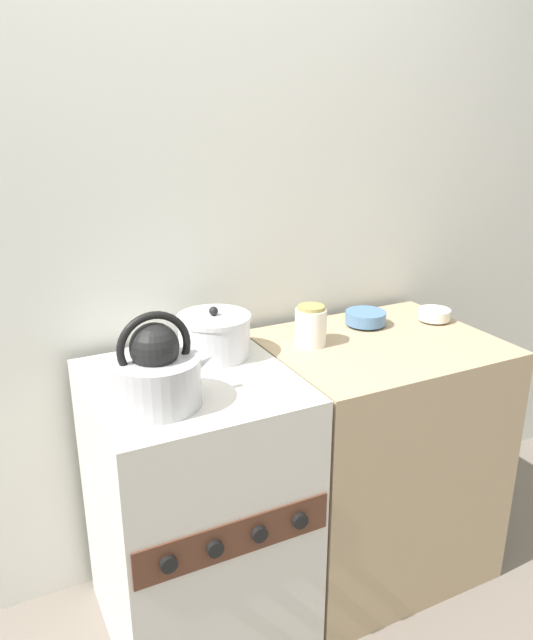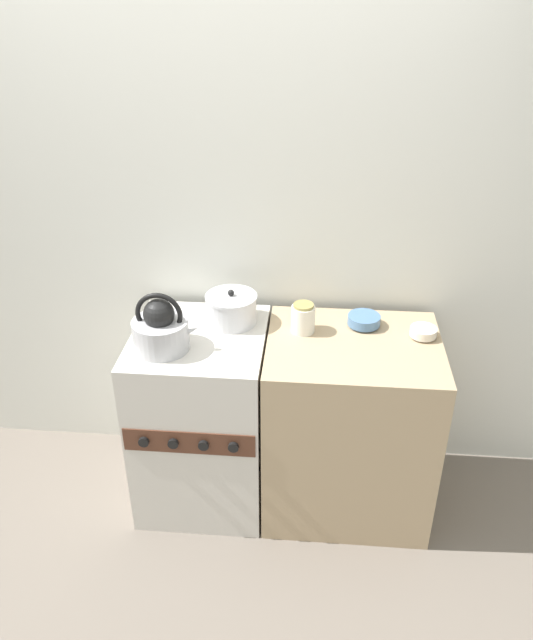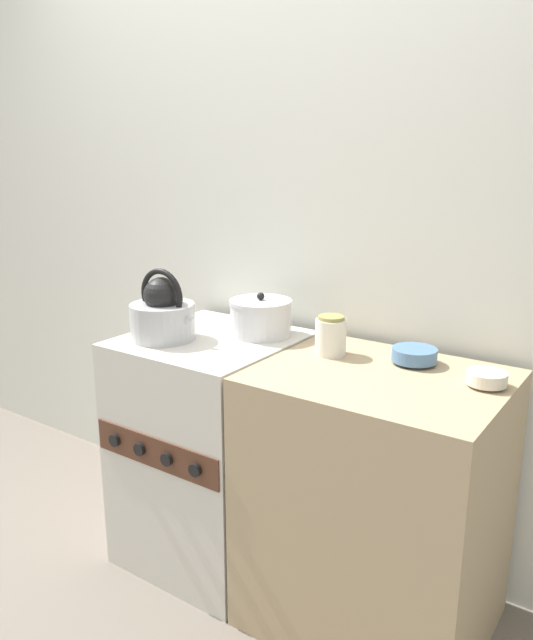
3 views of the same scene
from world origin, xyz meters
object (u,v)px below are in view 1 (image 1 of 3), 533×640
kettle (157,372)px  enamel_bowl (366,318)px  storage_jar (311,326)px  cooking_pot (214,335)px  stove (196,509)px  small_ceramic_bowl (434,314)px

kettle → enamel_bowl: bearing=17.4°
enamel_bowl → storage_jar: storage_jar is taller
kettle → cooking_pot: size_ratio=1.24×
stove → small_ceramic_bowl: size_ratio=7.64×
small_ceramic_bowl → enamel_bowl: bearing=163.4°
stove → cooking_pot: cooking_pot is taller
kettle → storage_jar: kettle is taller
kettle → enamel_bowl: kettle is taller
enamel_bowl → kettle: bearing=-162.6°
storage_jar → cooking_pot: bearing=171.6°
cooking_pot → storage_jar: cooking_pot is taller
small_ceramic_bowl → storage_jar: (-0.51, 0.01, 0.04)m
stove → kettle: bearing=-139.7°
cooking_pot → enamel_bowl: size_ratio=1.60×
small_ceramic_bowl → storage_jar: 0.51m
stove → enamel_bowl: enamel_bowl is taller
stove → storage_jar: size_ratio=6.61×
kettle → cooking_pot: (0.25, 0.24, -0.03)m
enamel_bowl → stove: bearing=-167.7°
stove → cooking_pot: 0.53m
kettle → storage_jar: 0.60m
enamel_bowl → small_ceramic_bowl: enamel_bowl is taller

